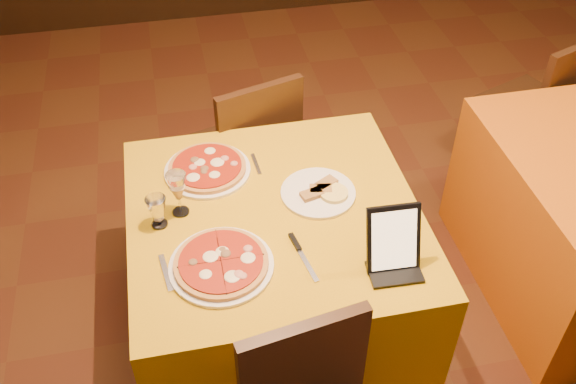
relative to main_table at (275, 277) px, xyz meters
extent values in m
cube|color=#CB990D|center=(0.00, 0.00, 0.00)|extent=(1.10, 1.10, 0.75)
cylinder|color=white|center=(-0.23, -0.23, 0.38)|extent=(0.37, 0.37, 0.01)
cylinder|color=#AD4C23|center=(-0.23, -0.23, 0.40)|extent=(0.33, 0.33, 0.02)
cylinder|color=white|center=(-0.22, 0.29, 0.38)|extent=(0.35, 0.35, 0.01)
cylinder|color=#AD4C23|center=(-0.22, 0.29, 0.40)|extent=(0.31, 0.31, 0.02)
cylinder|color=white|center=(0.19, 0.06, 0.38)|extent=(0.29, 0.29, 0.01)
cylinder|color=olive|center=(0.19, 0.06, 0.40)|extent=(0.18, 0.18, 0.02)
cube|color=black|center=(0.35, -0.33, 0.49)|extent=(0.19, 0.11, 0.23)
cube|color=#ACADB3|center=(0.06, -0.26, 0.38)|extent=(0.06, 0.22, 0.01)
cube|color=#AAABB1|center=(-0.42, -0.22, 0.38)|extent=(0.04, 0.17, 0.01)
cube|color=silver|center=(-0.02, 0.29, 0.38)|extent=(0.02, 0.14, 0.01)
camera|label=1|loc=(-0.30, -1.72, 2.06)|focal=40.00mm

